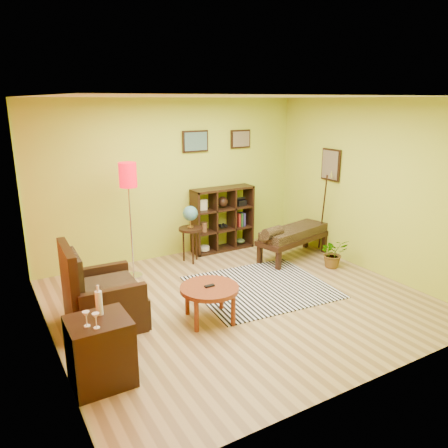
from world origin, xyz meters
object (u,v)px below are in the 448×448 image
floor_lamp (128,186)px  potted_plant (333,256)px  armchair (100,301)px  bench (292,235)px  coffee_table (210,291)px  globe_table (190,220)px  cube_shelf (223,219)px  side_cabinet (100,351)px

floor_lamp → potted_plant: floor_lamp is taller
armchair → floor_lamp: bearing=56.2°
bench → potted_plant: 0.81m
coffee_table → bench: (2.37, 1.27, 0.04)m
coffee_table → globe_table: bearing=70.3°
floor_lamp → bench: bearing=-12.5°
globe_table → cube_shelf: cube_shelf is taller
side_cabinet → potted_plant: side_cabinet is taller
globe_table → armchair: bearing=-143.8°
armchair → potted_plant: bearing=-0.0°
armchair → potted_plant: (3.96, -0.00, -0.13)m
globe_table → potted_plant: (1.98, -1.45, -0.57)m
coffee_table → armchair: armchair is taller
armchair → globe_table: bearing=36.2°
cube_shelf → coffee_table: bearing=-123.8°
coffee_table → cube_shelf: (1.55, 2.32, 0.20)m
coffee_table → side_cabinet: side_cabinet is taller
coffee_table → floor_lamp: 2.21m
bench → potted_plant: bench is taller
coffee_table → cube_shelf: size_ratio=0.63×
side_cabinet → cube_shelf: cube_shelf is taller
floor_lamp → potted_plant: 3.60m
globe_table → coffee_table: bearing=-109.7°
armchair → bench: bearing=10.8°
armchair → cube_shelf: 3.31m
potted_plant → cube_shelf: bearing=123.5°
side_cabinet → potted_plant: 4.43m
side_cabinet → cube_shelf: bearing=43.2°
armchair → side_cabinet: size_ratio=1.08×
side_cabinet → globe_table: bearing=49.0°
cube_shelf → potted_plant: bearing=-56.5°
armchair → coffee_table: bearing=-24.9°
coffee_table → potted_plant: (2.71, 0.58, -0.20)m
cube_shelf → potted_plant: size_ratio=2.36×
side_cabinet → bench: side_cabinet is taller
armchair → bench: (3.62, 0.69, 0.11)m
armchair → cube_shelf: (2.80, 1.74, 0.27)m
side_cabinet → floor_lamp: floor_lamp is taller
armchair → side_cabinet: armchair is taller
side_cabinet → cube_shelf: 4.28m
coffee_table → cube_shelf: cube_shelf is taller
coffee_table → floor_lamp: floor_lamp is taller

